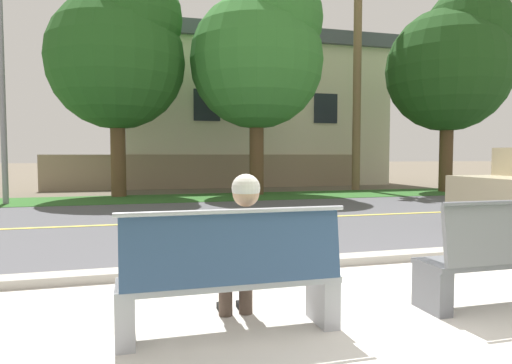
{
  "coord_description": "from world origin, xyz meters",
  "views": [
    {
      "loc": [
        -2.03,
        -2.9,
        1.4
      ],
      "look_at": [
        -0.27,
        3.52,
        1.0
      ],
      "focal_mm": 32.01,
      "sensor_mm": 36.0,
      "label": 1
    }
  ],
  "objects_px": {
    "bench_left": "(231,279)",
    "shade_tree_left": "(261,52)",
    "bench_right": "(511,259)",
    "streetlamp": "(3,51)",
    "seated_person_white": "(243,245)",
    "shade_tree_far_left": "(121,50)",
    "shade_tree_centre": "(453,61)",
    "palm_tree_tall": "(358,7)"
  },
  "relations": [
    {
      "from": "seated_person_white",
      "to": "shade_tree_left",
      "type": "distance_m",
      "value": 12.93
    },
    {
      "from": "shade_tree_far_left",
      "to": "shade_tree_left",
      "type": "distance_m",
      "value": 4.66
    },
    {
      "from": "shade_tree_far_left",
      "to": "shade_tree_left",
      "type": "height_order",
      "value": "shade_tree_left"
    },
    {
      "from": "streetlamp",
      "to": "shade_tree_centre",
      "type": "bearing_deg",
      "value": 0.52
    },
    {
      "from": "shade_tree_far_left",
      "to": "bench_left",
      "type": "bearing_deg",
      "value": -85.43
    },
    {
      "from": "bench_right",
      "to": "streetlamp",
      "type": "relative_size",
      "value": 0.22
    },
    {
      "from": "seated_person_white",
      "to": "shade_tree_left",
      "type": "relative_size",
      "value": 0.17
    },
    {
      "from": "streetlamp",
      "to": "palm_tree_tall",
      "type": "distance_m",
      "value": 12.51
    },
    {
      "from": "seated_person_white",
      "to": "shade_tree_far_left",
      "type": "height_order",
      "value": "shade_tree_far_left"
    },
    {
      "from": "shade_tree_left",
      "to": "bench_right",
      "type": "bearing_deg",
      "value": -94.95
    },
    {
      "from": "shade_tree_far_left",
      "to": "seated_person_white",
      "type": "bearing_deg",
      "value": -84.74
    },
    {
      "from": "bench_left",
      "to": "shade_tree_far_left",
      "type": "height_order",
      "value": "shade_tree_far_left"
    },
    {
      "from": "streetlamp",
      "to": "shade_tree_far_left",
      "type": "xyz_separation_m",
      "value": [
        3.18,
        1.23,
        0.48
      ]
    },
    {
      "from": "streetlamp",
      "to": "shade_tree_left",
      "type": "bearing_deg",
      "value": 5.6
    },
    {
      "from": "seated_person_white",
      "to": "shade_tree_far_left",
      "type": "xyz_separation_m",
      "value": [
        -1.12,
        12.17,
        4.11
      ]
    },
    {
      "from": "seated_person_white",
      "to": "streetlamp",
      "type": "xyz_separation_m",
      "value": [
        -4.3,
        10.94,
        3.64
      ]
    },
    {
      "from": "bench_left",
      "to": "shade_tree_far_left",
      "type": "relative_size",
      "value": 0.23
    },
    {
      "from": "bench_left",
      "to": "seated_person_white",
      "type": "distance_m",
      "value": 0.31
    },
    {
      "from": "bench_left",
      "to": "streetlamp",
      "type": "height_order",
      "value": "streetlamp"
    },
    {
      "from": "bench_left",
      "to": "shade_tree_left",
      "type": "bearing_deg",
      "value": 72.93
    },
    {
      "from": "bench_right",
      "to": "seated_person_white",
      "type": "height_order",
      "value": "seated_person_white"
    },
    {
      "from": "streetlamp",
      "to": "seated_person_white",
      "type": "bearing_deg",
      "value": -68.55
    },
    {
      "from": "bench_right",
      "to": "shade_tree_left",
      "type": "xyz_separation_m",
      "value": [
        1.03,
        11.87,
        4.47
      ]
    },
    {
      "from": "bench_left",
      "to": "palm_tree_tall",
      "type": "relative_size",
      "value": 0.19
    },
    {
      "from": "shade_tree_far_left",
      "to": "shade_tree_centre",
      "type": "distance_m",
      "value": 11.91
    },
    {
      "from": "shade_tree_centre",
      "to": "palm_tree_tall",
      "type": "xyz_separation_m",
      "value": [
        -3.0,
        1.77,
        2.24
      ]
    },
    {
      "from": "seated_person_white",
      "to": "shade_tree_centre",
      "type": "height_order",
      "value": "shade_tree_centre"
    },
    {
      "from": "bench_left",
      "to": "shade_tree_far_left",
      "type": "distance_m",
      "value": 13.11
    },
    {
      "from": "bench_left",
      "to": "shade_tree_left",
      "type": "xyz_separation_m",
      "value": [
        3.64,
        11.87,
        4.47
      ]
    },
    {
      "from": "bench_right",
      "to": "shade_tree_centre",
      "type": "distance_m",
      "value": 14.63
    },
    {
      "from": "shade_tree_left",
      "to": "palm_tree_tall",
      "type": "distance_m",
      "value": 4.9
    },
    {
      "from": "shade_tree_left",
      "to": "shade_tree_centre",
      "type": "bearing_deg",
      "value": -4.98
    },
    {
      "from": "shade_tree_centre",
      "to": "palm_tree_tall",
      "type": "height_order",
      "value": "palm_tree_tall"
    },
    {
      "from": "shade_tree_far_left",
      "to": "palm_tree_tall",
      "type": "height_order",
      "value": "palm_tree_tall"
    },
    {
      "from": "shade_tree_centre",
      "to": "bench_left",
      "type": "bearing_deg",
      "value": -134.05
    },
    {
      "from": "bench_right",
      "to": "streetlamp",
      "type": "distance_m",
      "value": 13.57
    },
    {
      "from": "streetlamp",
      "to": "shade_tree_centre",
      "type": "height_order",
      "value": "streetlamp"
    },
    {
      "from": "shade_tree_far_left",
      "to": "shade_tree_centre",
      "type": "bearing_deg",
      "value": -5.29
    },
    {
      "from": "seated_person_white",
      "to": "streetlamp",
      "type": "relative_size",
      "value": 0.16
    },
    {
      "from": "bench_left",
      "to": "shade_tree_far_left",
      "type": "bearing_deg",
      "value": 94.57
    },
    {
      "from": "bench_left",
      "to": "seated_person_white",
      "type": "bearing_deg",
      "value": 51.42
    },
    {
      "from": "bench_right",
      "to": "shade_tree_far_left",
      "type": "height_order",
      "value": "shade_tree_far_left"
    }
  ]
}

